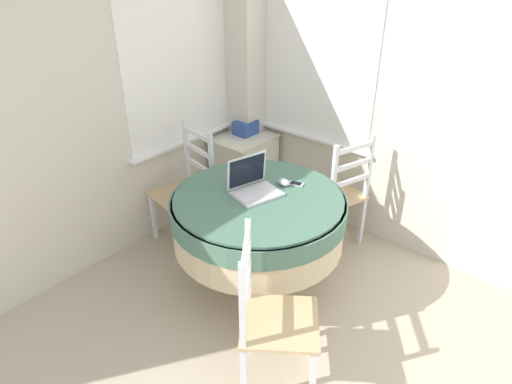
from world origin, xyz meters
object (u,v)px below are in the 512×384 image
computer_mouse (284,182)px  storage_box (246,127)px  laptop (253,186)px  dining_chair_near_back_window (187,191)px  round_dining_table (258,216)px  corner_cabinet (245,170)px  dining_chair_camera_near (271,319)px  cell_phone (296,184)px  dining_chair_near_right_window (337,194)px

computer_mouse → storage_box: storage_box is taller
computer_mouse → laptop: bearing=155.7°
dining_chair_near_back_window → round_dining_table: bearing=-95.2°
corner_cabinet → storage_box: 0.42m
computer_mouse → storage_box: size_ratio=0.49×
dining_chair_camera_near → storage_box: size_ratio=5.02×
laptop → round_dining_table: bearing=-109.1°
cell_phone → dining_chair_near_right_window: (0.54, -0.04, -0.31)m
cell_phone → storage_box: size_ratio=0.61×
laptop → cell_phone: (0.29, -0.16, -0.05)m
computer_mouse → corner_cabinet: computer_mouse is taller
dining_chair_near_right_window → computer_mouse: bearing=170.6°
dining_chair_near_back_window → corner_cabinet: 0.80m
dining_chair_near_back_window → dining_chair_camera_near: size_ratio=1.00×
round_dining_table → cell_phone: bearing=-16.5°
dining_chair_camera_near → corner_cabinet: (1.48, 1.53, -0.12)m
round_dining_table → computer_mouse: 0.31m
laptop → dining_chair_near_back_window: bearing=85.9°
computer_mouse → dining_chair_near_right_window: dining_chair_near_right_window is taller
dining_chair_near_back_window → dining_chair_camera_near: same height
laptop → dining_chair_camera_near: (-0.63, -0.68, -0.35)m
dining_chair_near_back_window → dining_chair_near_right_window: size_ratio=1.00×
dining_chair_camera_near → dining_chair_near_back_window: bearing=65.0°
dining_chair_near_right_window → storage_box: (0.08, 1.09, 0.29)m
round_dining_table → dining_chair_camera_near: size_ratio=1.23×
corner_cabinet → storage_box: storage_box is taller
dining_chair_near_back_window → storage_box: 0.91m
laptop → corner_cabinet: laptop is taller
corner_cabinet → dining_chair_near_back_window: bearing=-176.3°
dining_chair_camera_near → corner_cabinet: 2.13m
round_dining_table → dining_chair_near_right_window: dining_chair_near_right_window is taller
computer_mouse → round_dining_table: bearing=171.7°
computer_mouse → storage_box: bearing=54.9°
laptop → cell_phone: bearing=-28.3°
dining_chair_camera_near → computer_mouse: bearing=34.0°
dining_chair_near_right_window → dining_chair_camera_near: 1.54m
cell_phone → dining_chair_near_right_window: 0.62m
storage_box → round_dining_table: bearing=-134.5°
computer_mouse → storage_box: (0.69, 0.99, -0.03)m
dining_chair_near_right_window → corner_cabinet: bearing=89.0°
computer_mouse → dining_chair_near_right_window: 0.70m
round_dining_table → corner_cabinet: round_dining_table is taller
round_dining_table → cell_phone: (0.31, -0.09, 0.17)m
cell_phone → laptop: bearing=151.7°
laptop → corner_cabinet: (0.85, 0.85, -0.48)m
laptop → cell_phone: size_ratio=3.04×
computer_mouse → dining_chair_near_right_window: bearing=-9.4°
computer_mouse → storage_box: 1.21m
round_dining_table → computer_mouse: bearing=-8.3°
corner_cabinet → storage_box: bearing=30.4°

